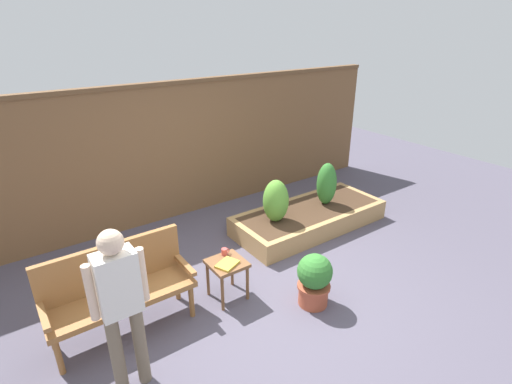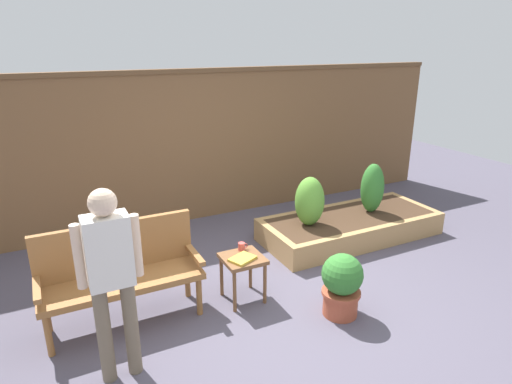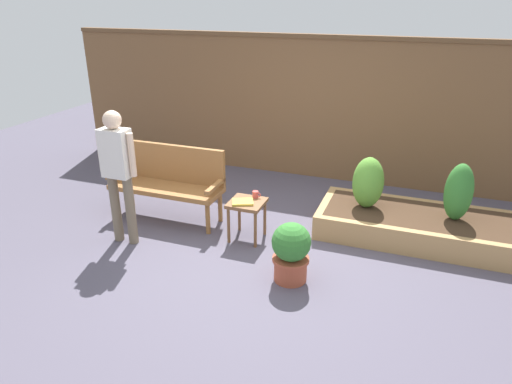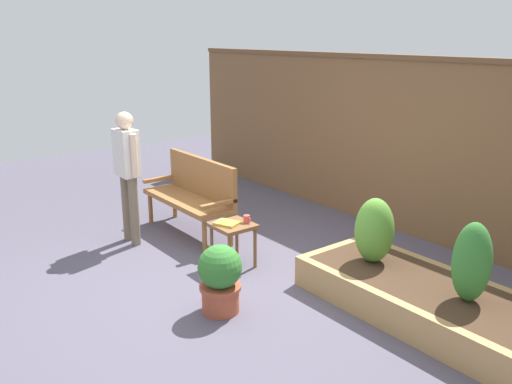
{
  "view_description": "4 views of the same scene",
  "coord_description": "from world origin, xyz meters",
  "px_view_note": "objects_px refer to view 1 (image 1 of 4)",
  "views": [
    {
      "loc": [
        -2.19,
        -2.93,
        2.96
      ],
      "look_at": [
        0.58,
        0.98,
        0.86
      ],
      "focal_mm": 27.5,
      "sensor_mm": 36.0,
      "label": 1
    },
    {
      "loc": [
        -1.95,
        -3.26,
        2.51
      ],
      "look_at": [
        0.19,
        0.98,
        0.87
      ],
      "focal_mm": 30.78,
      "sensor_mm": 36.0,
      "label": 2
    },
    {
      "loc": [
        1.48,
        -4.27,
        2.69
      ],
      "look_at": [
        -0.24,
        0.4,
        0.56
      ],
      "focal_mm": 32.66,
      "sensor_mm": 36.0,
      "label": 3
    },
    {
      "loc": [
        4.03,
        -2.77,
        2.39
      ],
      "look_at": [
        -0.22,
        0.52,
        0.81
      ],
      "focal_mm": 37.68,
      "sensor_mm": 36.0,
      "label": 4
    }
  ],
  "objects_px": {
    "shrub_far_corner": "(327,184)",
    "potted_boxwood": "(314,279)",
    "shrub_near_bench": "(276,201)",
    "side_table": "(227,268)",
    "book_on_table": "(227,264)",
    "person_by_bench": "(120,300)",
    "garden_bench": "(117,283)",
    "cup_on_table": "(225,252)"
  },
  "relations": [
    {
      "from": "book_on_table",
      "to": "shrub_far_corner",
      "type": "bearing_deg",
      "value": -4.24
    },
    {
      "from": "shrub_far_corner",
      "to": "potted_boxwood",
      "type": "bearing_deg",
      "value": -137.85
    },
    {
      "from": "cup_on_table",
      "to": "potted_boxwood",
      "type": "relative_size",
      "value": 0.17
    },
    {
      "from": "potted_boxwood",
      "to": "shrub_far_corner",
      "type": "height_order",
      "value": "shrub_far_corner"
    },
    {
      "from": "shrub_near_bench",
      "to": "shrub_far_corner",
      "type": "relative_size",
      "value": 0.93
    },
    {
      "from": "side_table",
      "to": "potted_boxwood",
      "type": "bearing_deg",
      "value": -42.16
    },
    {
      "from": "book_on_table",
      "to": "shrub_far_corner",
      "type": "relative_size",
      "value": 0.36
    },
    {
      "from": "shrub_far_corner",
      "to": "shrub_near_bench",
      "type": "bearing_deg",
      "value": 180.0
    },
    {
      "from": "book_on_table",
      "to": "person_by_bench",
      "type": "height_order",
      "value": "person_by_bench"
    },
    {
      "from": "garden_bench",
      "to": "book_on_table",
      "type": "relative_size",
      "value": 6.0
    },
    {
      "from": "person_by_bench",
      "to": "garden_bench",
      "type": "bearing_deg",
      "value": 78.0
    },
    {
      "from": "side_table",
      "to": "shrub_far_corner",
      "type": "distance_m",
      "value": 2.4
    },
    {
      "from": "garden_bench",
      "to": "side_table",
      "type": "relative_size",
      "value": 3.0
    },
    {
      "from": "cup_on_table",
      "to": "shrub_near_bench",
      "type": "bearing_deg",
      "value": 26.2
    },
    {
      "from": "shrub_near_bench",
      "to": "side_table",
      "type": "bearing_deg",
      "value": -149.89
    },
    {
      "from": "garden_bench",
      "to": "cup_on_table",
      "type": "xyz_separation_m",
      "value": [
        1.2,
        -0.08,
        -0.02
      ]
    },
    {
      "from": "garden_bench",
      "to": "person_by_bench",
      "type": "bearing_deg",
      "value": -102.0
    },
    {
      "from": "side_table",
      "to": "shrub_near_bench",
      "type": "relative_size",
      "value": 0.76
    },
    {
      "from": "person_by_bench",
      "to": "cup_on_table",
      "type": "bearing_deg",
      "value": 26.83
    },
    {
      "from": "shrub_near_bench",
      "to": "garden_bench",
      "type": "bearing_deg",
      "value": -168.04
    },
    {
      "from": "side_table",
      "to": "book_on_table",
      "type": "distance_m",
      "value": 0.12
    },
    {
      "from": "garden_bench",
      "to": "book_on_table",
      "type": "height_order",
      "value": "garden_bench"
    },
    {
      "from": "garden_bench",
      "to": "potted_boxwood",
      "type": "bearing_deg",
      "value": -25.24
    },
    {
      "from": "potted_boxwood",
      "to": "shrub_near_bench",
      "type": "relative_size",
      "value": 1.0
    },
    {
      "from": "book_on_table",
      "to": "shrub_near_bench",
      "type": "relative_size",
      "value": 0.38
    },
    {
      "from": "cup_on_table",
      "to": "shrub_far_corner",
      "type": "height_order",
      "value": "shrub_far_corner"
    },
    {
      "from": "potted_boxwood",
      "to": "book_on_table",
      "type": "bearing_deg",
      "value": 141.58
    },
    {
      "from": "side_table",
      "to": "shrub_far_corner",
      "type": "xyz_separation_m",
      "value": [
        2.27,
        0.74,
        0.24
      ]
    },
    {
      "from": "potted_boxwood",
      "to": "shrub_far_corner",
      "type": "distance_m",
      "value": 2.1
    },
    {
      "from": "potted_boxwood",
      "to": "shrub_near_bench",
      "type": "bearing_deg",
      "value": 68.81
    },
    {
      "from": "side_table",
      "to": "potted_boxwood",
      "type": "distance_m",
      "value": 0.98
    },
    {
      "from": "shrub_far_corner",
      "to": "side_table",
      "type": "bearing_deg",
      "value": -162.03
    },
    {
      "from": "side_table",
      "to": "shrub_near_bench",
      "type": "distance_m",
      "value": 1.48
    },
    {
      "from": "side_table",
      "to": "shrub_far_corner",
      "type": "relative_size",
      "value": 0.71
    },
    {
      "from": "potted_boxwood",
      "to": "cup_on_table",
      "type": "bearing_deg",
      "value": 130.02
    },
    {
      "from": "shrub_near_bench",
      "to": "shrub_far_corner",
      "type": "distance_m",
      "value": 1.0
    },
    {
      "from": "potted_boxwood",
      "to": "side_table",
      "type": "bearing_deg",
      "value": 137.84
    },
    {
      "from": "garden_bench",
      "to": "shrub_far_corner",
      "type": "height_order",
      "value": "shrub_far_corner"
    },
    {
      "from": "side_table",
      "to": "person_by_bench",
      "type": "bearing_deg",
      "value": -157.15
    },
    {
      "from": "side_table",
      "to": "book_on_table",
      "type": "xyz_separation_m",
      "value": [
        -0.03,
        -0.06,
        0.1
      ]
    },
    {
      "from": "garden_bench",
      "to": "cup_on_table",
      "type": "distance_m",
      "value": 1.21
    },
    {
      "from": "cup_on_table",
      "to": "garden_bench",
      "type": "bearing_deg",
      "value": 175.98
    }
  ]
}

